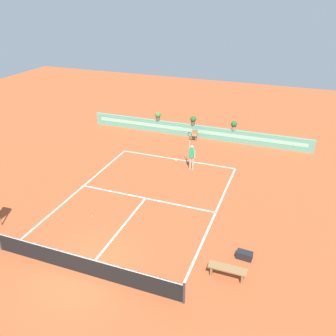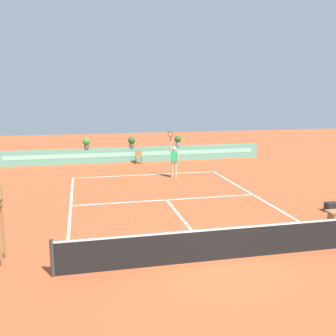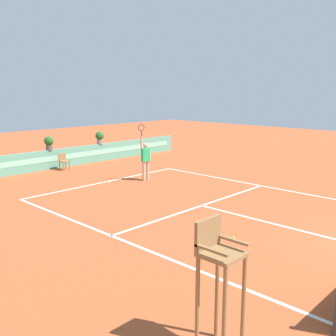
{
  "view_description": "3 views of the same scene",
  "coord_description": "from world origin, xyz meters",
  "px_view_note": "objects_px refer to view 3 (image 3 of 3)",
  "views": [
    {
      "loc": [
        7.25,
        -9.28,
        10.76
      ],
      "look_at": [
        0.56,
        8.59,
        1.0
      ],
      "focal_mm": 37.78,
      "sensor_mm": 36.0,
      "label": 1
    },
    {
      "loc": [
        -3.55,
        -9.57,
        4.61
      ],
      "look_at": [
        0.56,
        8.59,
        1.0
      ],
      "focal_mm": 41.07,
      "sensor_mm": 36.0,
      "label": 2
    },
    {
      "loc": [
        -10.67,
        -2.04,
        4.07
      ],
      "look_at": [
        0.56,
        8.59,
        1.0
      ],
      "focal_mm": 41.96,
      "sensor_mm": 36.0,
      "label": 3
    }
  ],
  "objects_px": {
    "potted_plant_centre": "(49,142)",
    "potted_plant_right": "(100,137)",
    "tennis_ball_near_baseline": "(233,238)",
    "tennis_player": "(146,158)",
    "umpire_chair": "(218,270)",
    "ball_kid_chair": "(63,161)"
  },
  "relations": [
    {
      "from": "potted_plant_right",
      "to": "potted_plant_centre",
      "type": "distance_m",
      "value": 3.25
    },
    {
      "from": "umpire_chair",
      "to": "potted_plant_centre",
      "type": "distance_m",
      "value": 16.21
    },
    {
      "from": "umpire_chair",
      "to": "ball_kid_chair",
      "type": "xyz_separation_m",
      "value": [
        6.19,
        14.39,
        -0.86
      ]
    },
    {
      "from": "tennis_ball_near_baseline",
      "to": "potted_plant_centre",
      "type": "relative_size",
      "value": 0.09
    },
    {
      "from": "tennis_player",
      "to": "tennis_ball_near_baseline",
      "type": "bearing_deg",
      "value": -115.05
    },
    {
      "from": "umpire_chair",
      "to": "tennis_player",
      "type": "xyz_separation_m",
      "value": [
        7.45,
        9.52,
        -0.29
      ]
    },
    {
      "from": "umpire_chair",
      "to": "potted_plant_right",
      "type": "relative_size",
      "value": 2.96
    },
    {
      "from": "ball_kid_chair",
      "to": "potted_plant_centre",
      "type": "relative_size",
      "value": 1.17
    },
    {
      "from": "ball_kid_chair",
      "to": "potted_plant_right",
      "type": "distance_m",
      "value": 3.13
    },
    {
      "from": "potted_plant_right",
      "to": "tennis_player",
      "type": "bearing_deg",
      "value": -106.31
    },
    {
      "from": "tennis_ball_near_baseline",
      "to": "potted_plant_right",
      "type": "relative_size",
      "value": 0.09
    },
    {
      "from": "tennis_ball_near_baseline",
      "to": "potted_plant_centre",
      "type": "height_order",
      "value": "potted_plant_centre"
    },
    {
      "from": "tennis_ball_near_baseline",
      "to": "potted_plant_right",
      "type": "height_order",
      "value": "potted_plant_right"
    },
    {
      "from": "umpire_chair",
      "to": "potted_plant_centre",
      "type": "relative_size",
      "value": 2.96
    },
    {
      "from": "potted_plant_right",
      "to": "ball_kid_chair",
      "type": "bearing_deg",
      "value": -165.82
    },
    {
      "from": "umpire_chair",
      "to": "tennis_ball_near_baseline",
      "type": "distance_m",
      "value": 5.02
    },
    {
      "from": "tennis_player",
      "to": "potted_plant_right",
      "type": "relative_size",
      "value": 3.57
    },
    {
      "from": "potted_plant_centre",
      "to": "potted_plant_right",
      "type": "bearing_deg",
      "value": 0.0
    },
    {
      "from": "ball_kid_chair",
      "to": "tennis_ball_near_baseline",
      "type": "xyz_separation_m",
      "value": [
        -2.03,
        -11.91,
        -0.44
      ]
    },
    {
      "from": "umpire_chair",
      "to": "potted_plant_centre",
      "type": "bearing_deg",
      "value": 68.91
    },
    {
      "from": "tennis_player",
      "to": "potted_plant_centre",
      "type": "distance_m",
      "value": 5.84
    },
    {
      "from": "tennis_ball_near_baseline",
      "to": "potted_plant_right",
      "type": "xyz_separation_m",
      "value": [
        4.93,
        12.65,
        1.38
      ]
    }
  ]
}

